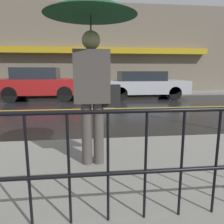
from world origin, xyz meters
The scene contains 8 objects.
ground_plane centered at (0.00, 0.00, 0.00)m, with size 80.00×80.00×0.00m, color black.
sidewalk_near centered at (0.00, -5.29, 0.06)m, with size 28.00×2.63×0.12m.
sidewalk_far centered at (0.00, 4.91, 0.06)m, with size 28.00×1.86×0.12m.
lane_marking centered at (0.00, 0.00, 0.00)m, with size 25.20×0.12×0.01m.
building_storefront centered at (0.00, 5.96, 2.70)m, with size 28.00×0.85×5.42m.
pedestrian centered at (0.88, -5.11, 1.93)m, with size 1.19×1.19×2.25m.
car_red centered at (-1.44, 2.93, 0.80)m, with size 3.91×1.88×1.56m.
car_silver centered at (3.71, 2.93, 0.72)m, with size 4.33×1.72×1.38m.
Camera 1 is at (0.81, -8.06, 1.42)m, focal length 35.00 mm.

